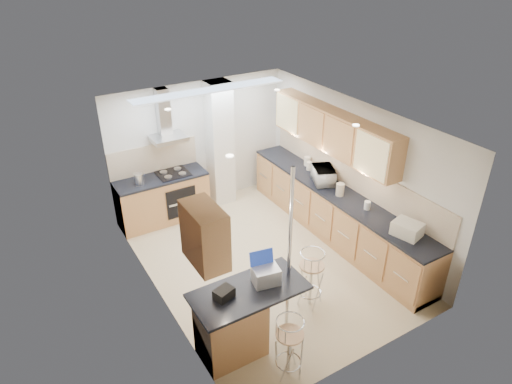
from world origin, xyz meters
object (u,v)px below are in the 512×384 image
microwave (324,175)px  bread_bin (407,229)px  bar_stool_near (289,348)px  bar_stool_end (311,278)px  laptop (266,276)px

microwave → bread_bin: microwave is taller
bar_stool_near → microwave: bearing=44.8°
microwave → bar_stool_end: bearing=161.2°
bar_stool_end → bar_stool_near: bearing=173.5°
bar_stool_end → bread_bin: size_ratio=2.31×
microwave → bar_stool_end: size_ratio=0.55×
microwave → laptop: 2.98m
laptop → bar_stool_end: laptop is taller
laptop → bar_stool_near: size_ratio=0.37×
bread_bin → bar_stool_end: bearing=151.0°
bar_stool_end → laptop: bearing=145.1°
bar_stool_near → bar_stool_end: (0.99, 0.87, 0.02)m
bread_bin → laptop: bearing=161.2°
microwave → bar_stool_near: microwave is taller
laptop → bar_stool_near: (-0.08, -0.66, -0.61)m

